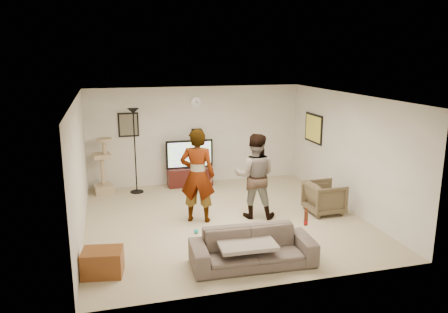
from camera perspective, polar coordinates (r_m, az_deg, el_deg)
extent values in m
cube|color=tan|center=(9.07, 0.02, -8.18)|extent=(5.50, 5.50, 0.02)
cube|color=white|center=(8.48, 0.02, 7.87)|extent=(5.50, 5.50, 0.02)
cube|color=beige|center=(11.31, -3.64, 2.77)|extent=(5.50, 0.04, 2.50)
cube|color=beige|center=(6.19, 6.74, -6.27)|extent=(5.50, 0.04, 2.50)
cube|color=beige|center=(8.42, -18.36, -1.57)|extent=(0.04, 5.50, 2.50)
cube|color=beige|center=(9.76, 15.80, 0.59)|extent=(0.04, 5.50, 2.50)
cylinder|color=white|center=(11.16, -3.67, 7.04)|extent=(0.26, 0.04, 0.26)
cube|color=black|center=(11.23, -3.58, 3.37)|extent=(0.25, 0.10, 0.10)
cube|color=#5D5848|center=(11.02, -12.35, 4.06)|extent=(0.42, 0.03, 0.52)
cube|color=#F5EB50|center=(11.08, 11.58, 3.62)|extent=(0.03, 0.78, 0.62)
cube|color=#34100E|center=(11.26, -4.48, -2.59)|extent=(1.13, 0.45, 0.47)
cube|color=silver|center=(10.97, -3.47, -4.10)|extent=(0.40, 0.30, 0.07)
cube|color=black|center=(11.12, -4.53, 0.33)|extent=(1.19, 0.08, 0.71)
cube|color=#72D329|center=(11.07, -4.49, 0.28)|extent=(1.10, 0.01, 0.62)
cylinder|color=black|center=(10.67, -11.52, 0.68)|extent=(0.32, 0.32, 2.06)
cube|color=tan|center=(10.90, -15.60, -1.16)|extent=(0.51, 0.51, 1.37)
imported|color=#B2AEBD|center=(8.69, -3.47, -2.50)|extent=(0.81, 0.67, 1.90)
imported|color=navy|center=(8.95, 4.05, -2.53)|extent=(1.03, 0.93, 1.75)
imported|color=#584C46|center=(7.14, 3.76, -11.79)|extent=(2.00, 0.85, 0.58)
cube|color=#A99A8F|center=(7.06, 2.88, -11.16)|extent=(0.93, 0.73, 0.06)
cylinder|color=#5F2713|center=(7.30, 10.64, -7.88)|extent=(0.06, 0.06, 0.25)
imported|color=brown|center=(9.53, 12.95, -5.25)|extent=(0.76, 0.74, 0.67)
cube|color=brown|center=(7.12, -15.54, -13.15)|extent=(0.66, 0.54, 0.40)
sphere|color=#1BB0AE|center=(8.38, -3.64, -9.68)|extent=(0.09, 0.09, 0.09)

